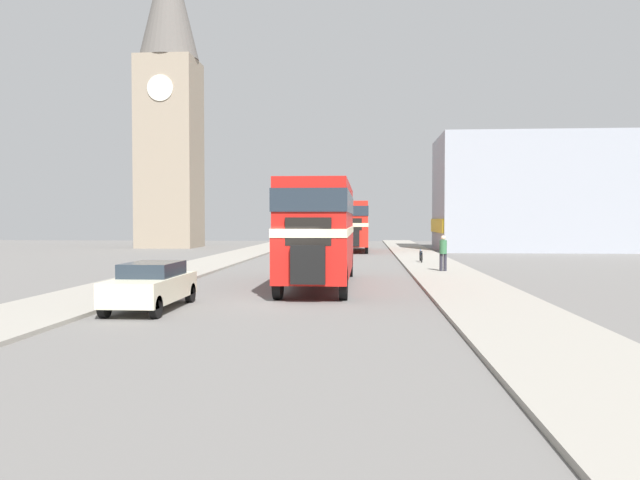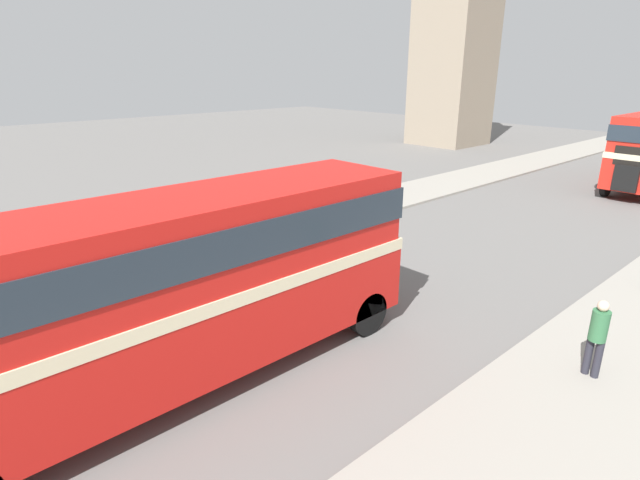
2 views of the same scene
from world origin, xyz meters
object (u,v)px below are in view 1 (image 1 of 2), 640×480
(bus_distant, at_px, (353,222))
(bicycle_on_pavement, at_px, (421,256))
(double_decker_bus, at_px, (320,225))
(pedestrian_walking, at_px, (443,251))
(car_parked_near, at_px, (151,285))
(church_tower, at_px, (169,89))

(bus_distant, distance_m, bicycle_on_pavement, 16.09)
(double_decker_bus, distance_m, pedestrian_walking, 8.83)
(car_parked_near, distance_m, pedestrian_walking, 17.14)
(double_decker_bus, xyz_separation_m, pedestrian_walking, (5.82, 6.51, -1.35))
(double_decker_bus, height_order, bicycle_on_pavement, double_decker_bus)
(car_parked_near, height_order, church_tower, church_tower)
(double_decker_bus, height_order, car_parked_near, double_decker_bus)
(double_decker_bus, height_order, church_tower, church_tower)
(bus_distant, relative_size, car_parked_near, 2.34)
(bus_distant, distance_m, car_parked_near, 36.18)
(double_decker_bus, distance_m, car_parked_near, 8.64)
(car_parked_near, distance_m, church_tower, 46.43)
(bus_distant, height_order, bicycle_on_pavement, bus_distant)
(double_decker_bus, xyz_separation_m, bus_distant, (0.84, 28.64, 0.05))
(car_parked_near, relative_size, church_tower, 0.14)
(church_tower, bearing_deg, bicycle_on_pavement, -43.67)
(bus_distant, relative_size, bicycle_on_pavement, 5.69)
(bicycle_on_pavement, bearing_deg, church_tower, 136.33)
(bus_distant, distance_m, church_tower, 23.32)
(double_decker_bus, xyz_separation_m, bicycle_on_pavement, (5.31, 13.32, -2.01))
(pedestrian_walking, distance_m, bicycle_on_pavement, 6.86)
(double_decker_bus, xyz_separation_m, church_tower, (-17.41, 35.00, 13.11))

